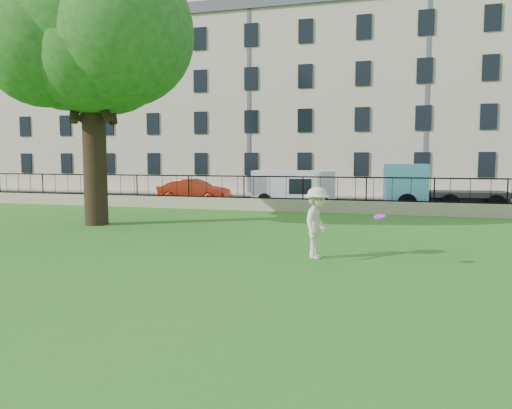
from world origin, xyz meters
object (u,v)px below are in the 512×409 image
(white_van, at_px, (294,188))
(man, at_px, (317,223))
(frisbee, at_px, (380,217))
(red_sedan, at_px, (194,191))
(blue_truck, at_px, (442,188))
(tree, at_px, (89,27))

(white_van, bearing_deg, man, -83.12)
(white_van, bearing_deg, frisbee, -78.23)
(red_sedan, height_order, blue_truck, blue_truck)
(frisbee, bearing_deg, tree, 155.93)
(white_van, xyz_separation_m, blue_truck, (7.66, -1.00, 0.20))
(white_van, height_order, blue_truck, blue_truck)
(man, distance_m, white_van, 14.92)
(tree, bearing_deg, red_sedan, 89.41)
(blue_truck, bearing_deg, white_van, 166.21)
(man, relative_size, blue_truck, 0.34)
(tree, relative_size, white_van, 2.46)
(red_sedan, bearing_deg, man, -145.33)
(red_sedan, distance_m, white_van, 5.78)
(blue_truck, bearing_deg, red_sedan, 172.04)
(tree, xyz_separation_m, blue_truck, (13.50, 9.22, -6.42))
(white_van, bearing_deg, red_sedan, 178.87)
(red_sedan, bearing_deg, blue_truck, -91.14)
(red_sedan, relative_size, white_van, 0.92)
(man, bearing_deg, tree, 72.66)
(frisbee, bearing_deg, white_van, 109.12)
(tree, relative_size, red_sedan, 2.67)
(frisbee, relative_size, red_sedan, 0.06)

